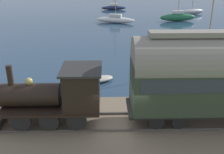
% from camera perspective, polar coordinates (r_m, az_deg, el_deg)
% --- Properties ---
extents(ground_plane, '(200.00, 200.00, 0.00)m').
position_cam_1_polar(ground_plane, '(13.72, 1.61, -11.94)').
color(ground_plane, '#476033').
extents(harbor_water, '(80.00, 80.00, 0.01)m').
position_cam_1_polar(harbor_water, '(55.50, -0.69, 13.87)').
color(harbor_water, navy).
rests_on(harbor_water, ground).
extents(rail_embankment, '(5.95, 56.00, 0.53)m').
position_cam_1_polar(rail_embankment, '(13.86, 1.56, -10.54)').
color(rail_embankment, '#756651').
rests_on(rail_embankment, ground).
extents(steam_locomotive, '(2.27, 5.43, 3.04)m').
position_cam_1_polar(steam_locomotive, '(13.13, -11.35, -3.41)').
color(steam_locomotive, black).
rests_on(steam_locomotive, rail_embankment).
extents(passenger_coach, '(2.44, 8.98, 4.62)m').
position_cam_1_polar(passenger_coach, '(13.73, 22.57, 0.63)').
color(passenger_coach, black).
rests_on(passenger_coach, rail_embankment).
extents(sailboat_black, '(3.12, 4.20, 9.82)m').
position_cam_1_polar(sailboat_black, '(23.41, 19.69, 3.63)').
color(sailboat_black, black).
rests_on(sailboat_black, harbor_water).
extents(sailboat_white, '(3.05, 6.48, 6.07)m').
position_cam_1_polar(sailboat_white, '(43.39, 0.77, 12.41)').
color(sailboat_white, white).
rests_on(sailboat_white, harbor_water).
extents(sailboat_navy, '(1.99, 5.54, 7.23)m').
position_cam_1_polar(sailboat_navy, '(59.54, 0.37, 14.90)').
color(sailboat_navy, '#192347').
rests_on(sailboat_navy, harbor_water).
extents(sailboat_gray, '(3.82, 6.00, 7.75)m').
position_cam_1_polar(sailboat_gray, '(54.40, 16.97, 13.45)').
color(sailboat_gray, gray).
rests_on(sailboat_gray, harbor_water).
extents(sailboat_green, '(1.90, 6.25, 7.64)m').
position_cam_1_polar(sailboat_green, '(46.47, 14.11, 12.59)').
color(sailboat_green, '#236B42').
rests_on(sailboat_green, harbor_water).
extents(rowboat_far_out, '(1.24, 2.16, 0.51)m').
position_cam_1_polar(rowboat_far_out, '(25.03, 9.52, 4.37)').
color(rowboat_far_out, beige).
rests_on(rowboat_far_out, harbor_water).
extents(rowboat_mid_harbor, '(1.77, 2.36, 0.42)m').
position_cam_1_polar(rowboat_mid_harbor, '(19.57, -2.72, -0.47)').
color(rowboat_mid_harbor, '#B7B2A3').
rests_on(rowboat_mid_harbor, harbor_water).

